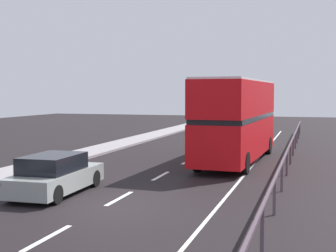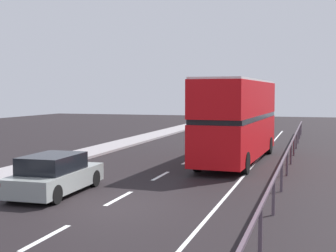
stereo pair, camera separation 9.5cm
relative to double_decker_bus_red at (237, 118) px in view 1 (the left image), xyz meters
The scene contains 5 objects.
ground_plane 11.38m from the double_decker_bus_red, 103.13° to the right, with size 73.49×120.00×0.10m, color black.
lane_paint_markings 3.27m from the double_decker_bus_red, 100.80° to the right, with size 3.60×46.00×0.01m.
bridge_side_railing 3.58m from the double_decker_bus_red, 34.13° to the right, with size 0.10×42.00×1.10m.
double_decker_bus_red is the anchor object (origin of this frame).
hatchback_car_near 11.18m from the double_decker_bus_red, 116.98° to the right, with size 1.94×4.48×1.43m.
Camera 1 is at (6.28, -13.89, 3.62)m, focal length 50.72 mm.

